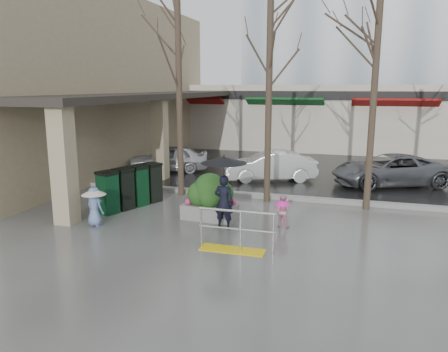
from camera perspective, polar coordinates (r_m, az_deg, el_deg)
The scene contains 20 objects.
ground at distance 12.26m, azimuth -3.28°, elevation -7.06°, with size 120.00×120.00×0.00m, color #51514F.
street_asphalt at distance 33.37m, azimuth 9.73°, elevation 4.75°, with size 120.00×36.00×0.01m, color black.
curb at distance 15.90m, azimuth 1.63°, elevation -2.37°, with size 120.00×0.30×0.15m, color gray.
near_building at distance 22.94m, azimuth -18.19°, elevation 11.28°, with size 6.00×18.00×8.00m, color tan.
canopy_slab at distance 20.85m, azimuth -8.41°, elevation 10.71°, with size 2.80×18.00×0.25m, color #2D2823.
pillar_front at distance 13.24m, azimuth -20.23°, elevation 1.46°, with size 0.55×0.55×3.50m, color tan.
pillar_back at distance 18.78m, azimuth -8.32°, elevation 4.88°, with size 0.55×0.55×3.50m, color tan.
storefront_row at distance 29.00m, azimuth 12.83°, elevation 7.60°, with size 34.00×6.74×4.00m.
handrail at distance 10.66m, azimuth 1.42°, elevation -7.82°, with size 1.90×0.50×1.03m.
tree_west at distance 15.73m, azimuth -5.99°, elevation 15.81°, with size 3.20×3.20×6.80m.
tree_midwest at distance 14.82m, azimuth 6.01°, elevation 16.65°, with size 3.20×3.20×7.00m.
tree_mideast at distance 14.54m, azimuth 19.30°, elevation 14.70°, with size 3.20×3.20×6.50m.
woman at distance 12.00m, azimuth -0.01°, elevation -0.76°, with size 1.29×1.29×2.09m.
child_pink at distance 12.47m, azimuth 7.61°, elevation -4.30°, with size 0.48×0.46×0.93m.
child_blue at distance 12.98m, azimuth -16.59°, elevation -3.30°, with size 0.70×0.70×1.13m.
planter at distance 13.06m, azimuth -1.81°, elevation -2.79°, with size 1.66×0.97×1.41m.
news_boxes at distance 14.64m, azimuth -12.05°, elevation -1.44°, with size 1.37×2.44×1.34m.
car_a at distance 20.50m, azimuth -7.28°, elevation 2.31°, with size 1.49×3.70×1.26m, color silver.
car_b at distance 18.52m, azimuth 6.05°, elevation 1.34°, with size 1.33×3.82×1.26m, color white.
car_c at distance 18.71m, azimuth 20.82°, elevation 0.74°, with size 2.09×4.53×1.26m, color slate.
Camera 1 is at (3.99, -10.90, 3.93)m, focal length 35.00 mm.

